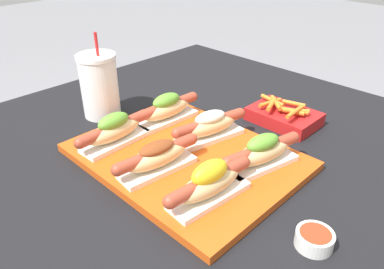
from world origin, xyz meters
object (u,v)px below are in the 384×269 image
(serving_tray, at_px, (186,156))
(hot_dog_5, at_px, (262,152))
(drink_cup, at_px, (99,86))
(hot_dog_0, at_px, (114,130))
(fries_basket, at_px, (284,116))
(hot_dog_1, at_px, (157,157))
(hot_dog_4, at_px, (210,126))
(hot_dog_2, at_px, (209,183))
(sauce_bowl, at_px, (314,239))
(hot_dog_3, at_px, (167,109))

(serving_tray, bearing_deg, hot_dog_5, 27.06)
(drink_cup, bearing_deg, hot_dog_0, -24.68)
(serving_tray, height_order, fries_basket, fries_basket)
(hot_dog_1, xyz_separation_m, fries_basket, (0.05, 0.40, -0.03))
(hot_dog_4, bearing_deg, hot_dog_2, -48.08)
(serving_tray, distance_m, sauce_bowl, 0.34)
(hot_dog_3, xyz_separation_m, drink_cup, (-0.18, -0.08, 0.03))
(hot_dog_4, bearing_deg, sauce_bowl, -19.18)
(hot_dog_0, xyz_separation_m, drink_cup, (-0.18, 0.08, 0.03))
(hot_dog_5, height_order, sauce_bowl, hot_dog_5)
(hot_dog_0, relative_size, fries_basket, 1.19)
(hot_dog_0, height_order, fries_basket, hot_dog_0)
(hot_dog_2, bearing_deg, sauce_bowl, 14.02)
(hot_dog_2, bearing_deg, drink_cup, 170.71)
(sauce_bowl, height_order, drink_cup, drink_cup)
(hot_dog_5, height_order, drink_cup, drink_cup)
(serving_tray, xyz_separation_m, hot_dog_2, (0.14, -0.08, 0.04))
(hot_dog_2, bearing_deg, hot_dog_0, -178.88)
(serving_tray, relative_size, hot_dog_2, 2.32)
(drink_cup, bearing_deg, sauce_bowl, -2.49)
(hot_dog_3, distance_m, sauce_bowl, 0.49)
(drink_cup, distance_m, fries_basket, 0.50)
(hot_dog_1, bearing_deg, hot_dog_5, 48.53)
(sauce_bowl, bearing_deg, hot_dog_4, 160.82)
(hot_dog_4, bearing_deg, hot_dog_0, -128.98)
(hot_dog_0, relative_size, hot_dog_3, 1.00)
(serving_tray, relative_size, sauce_bowl, 7.57)
(hot_dog_1, xyz_separation_m, hot_dog_3, (-0.15, 0.16, 0.00))
(hot_dog_0, xyz_separation_m, hot_dog_4, (0.14, 0.17, -0.00))
(hot_dog_4, xyz_separation_m, hot_dog_5, (0.16, -0.01, 0.00))
(hot_dog_3, xyz_separation_m, sauce_bowl, (0.48, -0.11, -0.04))
(hot_dog_0, xyz_separation_m, hot_dog_2, (0.29, 0.01, 0.00))
(drink_cup, bearing_deg, hot_dog_5, 9.42)
(sauce_bowl, bearing_deg, serving_tray, 174.65)
(hot_dog_4, distance_m, sauce_bowl, 0.37)
(hot_dog_1, xyz_separation_m, hot_dog_5, (0.14, 0.16, 0.00))
(hot_dog_0, xyz_separation_m, hot_dog_3, (0.00, 0.16, -0.00))
(hot_dog_1, bearing_deg, drink_cup, 165.70)
(hot_dog_2, distance_m, hot_dog_4, 0.23)
(serving_tray, distance_m, hot_dog_3, 0.17)
(hot_dog_2, xyz_separation_m, hot_dog_5, (0.01, 0.16, -0.00))
(hot_dog_2, bearing_deg, hot_dog_3, 151.81)
(hot_dog_1, distance_m, hot_dog_3, 0.22)
(hot_dog_4, relative_size, hot_dog_5, 1.00)
(serving_tray, height_order, hot_dog_5, hot_dog_5)
(hot_dog_4, relative_size, sauce_bowl, 3.21)
(hot_dog_0, distance_m, hot_dog_4, 0.22)
(hot_dog_4, height_order, sauce_bowl, hot_dog_4)
(serving_tray, bearing_deg, fries_basket, 79.41)
(hot_dog_0, relative_size, drink_cup, 0.90)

